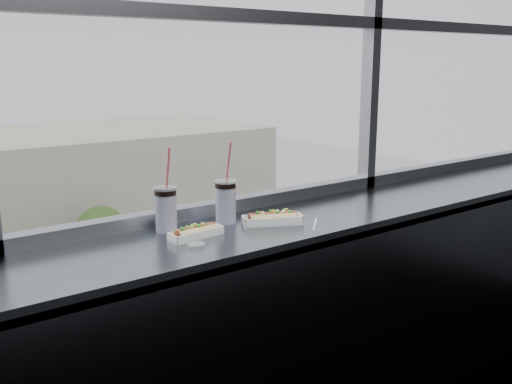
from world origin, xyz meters
TOP-DOWN VIEW (x-y plane):
  - wall_back_lower at (0.00, 1.50)m, footprint 6.00×0.00m
  - counter at (0.00, 1.23)m, footprint 6.00×0.55m
  - counter_fascia at (0.00, 0.97)m, footprint 6.00×0.04m
  - hotdog_tray_left at (-0.29, 1.23)m, footprint 0.24×0.10m
  - hotdog_tray_right at (0.08, 1.20)m, footprint 0.27×0.19m
  - soda_cup_left at (-0.34, 1.38)m, footprint 0.10×0.10m
  - soda_cup_right at (-0.07, 1.35)m, footprint 0.10×0.10m
  - loose_straw at (0.22, 1.07)m, footprint 0.14×0.14m
  - wrapper at (-0.35, 1.13)m, footprint 0.09×0.06m
  - car_far_c at (11.13, 25.50)m, footprint 3.53×6.86m
  - pedestrian_c at (5.48, 29.31)m, footprint 0.64×0.85m
  - pedestrian_d at (8.99, 30.13)m, footprint 0.85×0.64m
  - tree_right at (9.95, 29.50)m, footprint 3.09×3.09m

SIDE VIEW (x-z plane):
  - pedestrian_d at x=8.99m, z-range -10.96..-9.05m
  - pedestrian_c at x=5.48m, z-range -10.96..-9.05m
  - car_far_c at x=11.13m, z-range -10.94..-8.75m
  - tree_right at x=9.95m, z-range -10.14..-5.32m
  - wall_back_lower at x=0.00m, z-range -2.45..3.55m
  - counter_fascia at x=0.00m, z-range 0.03..1.07m
  - counter at x=0.00m, z-range 1.04..1.10m
  - loose_straw at x=0.22m, z-range 1.10..1.11m
  - wrapper at x=-0.35m, z-range 1.10..1.12m
  - hotdog_tray_left at x=-0.29m, z-range 1.09..1.15m
  - hotdog_tray_right at x=0.08m, z-range 1.09..1.16m
  - soda_cup_left at x=-0.34m, z-range 1.03..1.38m
  - soda_cup_right at x=-0.07m, z-range 1.02..1.39m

